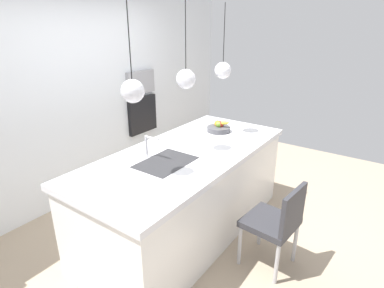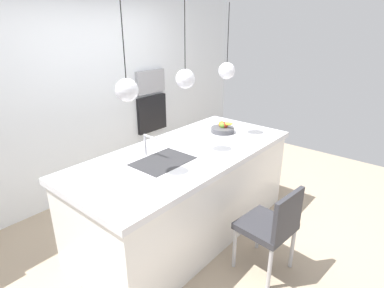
{
  "view_description": "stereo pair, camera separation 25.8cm",
  "coord_description": "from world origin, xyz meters",
  "px_view_note": "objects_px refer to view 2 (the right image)",
  "views": [
    {
      "loc": [
        -2.4,
        -1.76,
        2.19
      ],
      "look_at": [
        0.1,
        0.0,
        1.01
      ],
      "focal_mm": 29.38,
      "sensor_mm": 36.0,
      "label": 1
    },
    {
      "loc": [
        -2.24,
        -1.97,
        2.19
      ],
      "look_at": [
        0.1,
        0.0,
        1.01
      ],
      "focal_mm": 29.38,
      "sensor_mm": 36.0,
      "label": 2
    }
  ],
  "objects_px": {
    "fruit_bowl": "(223,128)",
    "chair_near": "(272,225)",
    "microwave": "(150,82)",
    "oven": "(152,114)"
  },
  "relations": [
    {
      "from": "microwave",
      "to": "oven",
      "type": "relative_size",
      "value": 0.96
    },
    {
      "from": "fruit_bowl",
      "to": "oven",
      "type": "relative_size",
      "value": 0.5
    },
    {
      "from": "fruit_bowl",
      "to": "chair_near",
      "type": "bearing_deg",
      "value": -124.45
    },
    {
      "from": "fruit_bowl",
      "to": "chair_near",
      "type": "xyz_separation_m",
      "value": [
        -0.73,
        -1.06,
        -0.5
      ]
    },
    {
      "from": "microwave",
      "to": "oven",
      "type": "height_order",
      "value": "microwave"
    },
    {
      "from": "microwave",
      "to": "chair_near",
      "type": "height_order",
      "value": "microwave"
    },
    {
      "from": "fruit_bowl",
      "to": "chair_near",
      "type": "height_order",
      "value": "fruit_bowl"
    },
    {
      "from": "fruit_bowl",
      "to": "chair_near",
      "type": "distance_m",
      "value": 1.38
    },
    {
      "from": "fruit_bowl",
      "to": "oven",
      "type": "height_order",
      "value": "oven"
    },
    {
      "from": "oven",
      "to": "microwave",
      "type": "bearing_deg",
      "value": 0.0
    }
  ]
}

